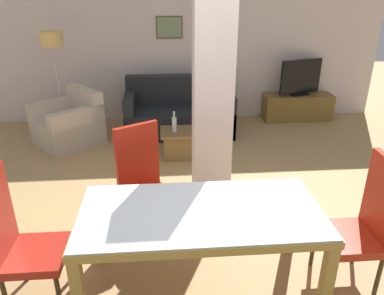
{
  "coord_description": "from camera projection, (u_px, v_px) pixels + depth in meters",
  "views": [
    {
      "loc": [
        -0.25,
        -2.33,
        2.3
      ],
      "look_at": [
        0.0,
        0.81,
        0.9
      ],
      "focal_mm": 35.0,
      "sensor_mm": 36.0,
      "label": 1
    }
  ],
  "objects": [
    {
      "name": "ground_plane",
      "position": [
        200.0,
        287.0,
        3.08
      ],
      "size": [
        18.0,
        18.0,
        0.0
      ],
      "primitive_type": "plane",
      "color": "tan"
    },
    {
      "name": "back_wall",
      "position": [
        176.0,
        42.0,
        6.39
      ],
      "size": [
        7.2,
        0.09,
        2.7
      ],
      "color": "silver",
      "rests_on": "ground_plane"
    },
    {
      "name": "divider_pillar",
      "position": [
        213.0,
        81.0,
        3.89
      ],
      "size": [
        0.41,
        0.35,
        2.7
      ],
      "color": "silver",
      "rests_on": "ground_plane"
    },
    {
      "name": "dining_table",
      "position": [
        201.0,
        226.0,
        2.83
      ],
      "size": [
        1.82,
        0.88,
        0.75
      ],
      "color": "olive",
      "rests_on": "ground_plane"
    },
    {
      "name": "dining_chair_head_right",
      "position": [
        364.0,
        222.0,
        2.94
      ],
      "size": [
        0.46,
        0.46,
        1.11
      ],
      "rotation": [
        0.0,
        0.0,
        1.57
      ],
      "color": "#9C2210",
      "rests_on": "ground_plane"
    },
    {
      "name": "dining_chair_far_left",
      "position": [
        144.0,
        182.0,
        3.53
      ],
      "size": [
        0.63,
        0.63,
        1.11
      ],
      "rotation": [
        0.0,
        0.0,
        -2.62
      ],
      "color": "#9B1C0E",
      "rests_on": "ground_plane"
    },
    {
      "name": "dining_chair_head_left",
      "position": [
        18.0,
        239.0,
        2.75
      ],
      "size": [
        0.46,
        0.46,
        1.11
      ],
      "rotation": [
        0.0,
        0.0,
        -1.57
      ],
      "color": "maroon",
      "rests_on": "ground_plane"
    },
    {
      "name": "sofa",
      "position": [
        179.0,
        114.0,
        6.16
      ],
      "size": [
        1.73,
        0.86,
        0.89
      ],
      "rotation": [
        0.0,
        0.0,
        3.14
      ],
      "color": "black",
      "rests_on": "ground_plane"
    },
    {
      "name": "armchair",
      "position": [
        70.0,
        125.0,
        5.74
      ],
      "size": [
        1.19,
        1.19,
        0.81
      ],
      "rotation": [
        0.0,
        0.0,
        2.26
      ],
      "color": "beige",
      "rests_on": "ground_plane"
    },
    {
      "name": "coffee_table",
      "position": [
        180.0,
        143.0,
        5.31
      ],
      "size": [
        0.56,
        0.45,
        0.39
      ],
      "color": "brown",
      "rests_on": "ground_plane"
    },
    {
      "name": "bottle",
      "position": [
        174.0,
        124.0,
        5.16
      ],
      "size": [
        0.07,
        0.07,
        0.29
      ],
      "color": "#B2B7BC",
      "rests_on": "coffee_table"
    },
    {
      "name": "tv_stand",
      "position": [
        297.0,
        107.0,
        6.75
      ],
      "size": [
        1.22,
        0.4,
        0.46
      ],
      "color": "brown",
      "rests_on": "ground_plane"
    },
    {
      "name": "tv_screen",
      "position": [
        301.0,
        78.0,
        6.54
      ],
      "size": [
        0.78,
        0.29,
        0.62
      ],
      "rotation": [
        0.0,
        0.0,
        3.45
      ],
      "color": "black",
      "rests_on": "tv_stand"
    },
    {
      "name": "floor_lamp",
      "position": [
        53.0,
        49.0,
        5.69
      ],
      "size": [
        0.33,
        0.33,
        1.62
      ],
      "color": "#B7B7BC",
      "rests_on": "ground_plane"
    }
  ]
}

